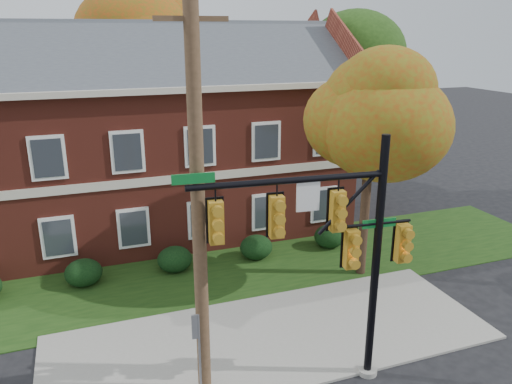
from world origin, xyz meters
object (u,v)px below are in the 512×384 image
object	(u,v)px
hedge_center	(175,259)
hedge_far_right	(330,236)
hedge_left	(83,273)
tree_right_rear	(354,54)
hedge_right	(256,247)
tree_near_right	(380,107)
sign_post	(199,341)
utility_pole	(198,209)
tree_far_rear	(148,39)
apartment_building	(149,127)
traffic_signal	(334,239)

from	to	relation	value
hedge_center	hedge_far_right	size ratio (longest dim) A/B	1.00
hedge_left	tree_right_rear	distance (m)	17.74
hedge_left	hedge_right	bearing A→B (deg)	0.00
tree_near_right	sign_post	size ratio (longest dim) A/B	3.47
hedge_left	hedge_right	size ratio (longest dim) A/B	1.00
hedge_right	hedge_far_right	size ratio (longest dim) A/B	1.00
utility_pole	hedge_center	bearing A→B (deg)	89.02
tree_right_rear	tree_far_rear	xyz separation A→B (m)	(-9.97, 6.98, 0.72)
hedge_center	tree_far_rear	size ratio (longest dim) A/B	0.12
hedge_far_right	utility_pole	world-z (taller)	utility_pole
hedge_far_right	tree_far_rear	world-z (taller)	tree_far_rear
apartment_building	traffic_signal	size ratio (longest dim) A/B	2.72
tree_far_rear	sign_post	world-z (taller)	tree_far_rear
hedge_center	hedge_right	distance (m)	3.50
sign_post	hedge_left	bearing A→B (deg)	114.96
utility_pole	traffic_signal	bearing A→B (deg)	-8.34
hedge_center	sign_post	distance (m)	7.60
apartment_building	traffic_signal	xyz separation A→B (m)	(2.70, -13.32, -0.70)
hedge_right	tree_near_right	distance (m)	7.72
hedge_left	hedge_far_right	size ratio (longest dim) A/B	1.00
apartment_building	traffic_signal	distance (m)	13.61
hedge_center	tree_near_right	xyz separation A→B (m)	(7.22, -2.83, 6.14)
utility_pole	hedge_far_right	bearing A→B (deg)	47.78
tree_near_right	tree_right_rear	size ratio (longest dim) A/B	0.81
apartment_building	utility_pole	size ratio (longest dim) A/B	1.82
hedge_right	hedge_far_right	xyz separation A→B (m)	(3.50, 0.00, 0.00)
hedge_far_right	sign_post	size ratio (longest dim) A/B	0.57
hedge_left	utility_pole	size ratio (longest dim) A/B	0.14
tree_near_right	utility_pole	xyz separation A→B (m)	(-7.83, -4.52, -1.42)
hedge_center	utility_pole	bearing A→B (deg)	-94.70
traffic_signal	utility_pole	size ratio (longest dim) A/B	0.67
tree_right_rear	utility_pole	world-z (taller)	tree_right_rear
hedge_left	traffic_signal	size ratio (longest dim) A/B	0.20
tree_right_rear	traffic_signal	distance (m)	17.03
tree_right_rear	sign_post	world-z (taller)	tree_right_rear
hedge_far_right	tree_near_right	distance (m)	6.77
tree_far_rear	sign_post	bearing A→B (deg)	-95.77
apartment_building	tree_near_right	xyz separation A→B (m)	(7.22, -8.09, 1.68)
tree_near_right	tree_far_rear	xyz separation A→B (m)	(-5.88, 15.93, 2.17)
hedge_far_right	tree_near_right	world-z (taller)	tree_near_right
apartment_building	sign_post	bearing A→B (deg)	-93.31
hedge_far_right	hedge_center	bearing A→B (deg)	180.00
hedge_center	utility_pole	distance (m)	8.76
hedge_left	traffic_signal	distance (m)	10.84
hedge_right	tree_right_rear	xyz separation A→B (m)	(7.81, 6.11, 7.60)
hedge_left	sign_post	bearing A→B (deg)	-69.70
apartment_building	tree_far_rear	distance (m)	8.84
hedge_left	sign_post	xyz separation A→B (m)	(2.76, -7.47, 1.15)
apartment_building	hedge_right	size ratio (longest dim) A/B	13.43
hedge_far_right	tree_near_right	size ratio (longest dim) A/B	0.16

